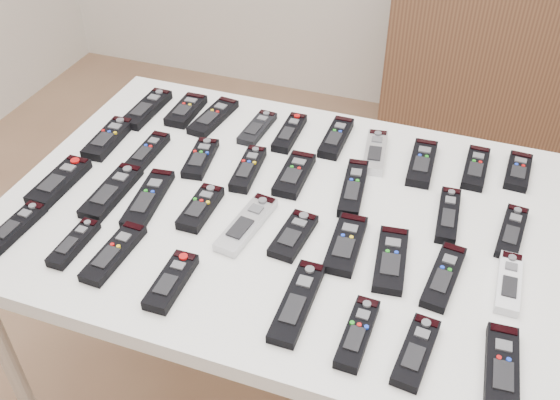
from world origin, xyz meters
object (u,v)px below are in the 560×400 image
(remote_4, at_px, (290,133))
(remote_20, at_px, (148,198))
(remote_8, at_px, (476,168))
(remote_31, at_px, (171,281))
(remote_2, at_px, (213,117))
(remote_35, at_px, (502,368))
(remote_10, at_px, (108,138))
(remote_11, at_px, (147,152))
(remote_17, at_px, (512,232))
(remote_19, at_px, (112,192))
(remote_32, at_px, (297,302))
(remote_0, at_px, (147,109))
(remote_25, at_px, (391,260))
(remote_21, at_px, (201,208))
(remote_27, at_px, (509,283))
(remote_15, at_px, (353,188))
(remote_22, at_px, (246,224))
(remote_26, at_px, (444,276))
(remote_7, at_px, (422,163))
(remote_13, at_px, (248,169))
(remote_23, at_px, (293,235))
(remote_18, at_px, (59,181))
(remote_6, at_px, (375,152))
(remote_24, at_px, (346,244))
(remote_16, at_px, (448,215))
(remote_33, at_px, (357,333))
(remote_1, at_px, (186,110))
(remote_14, at_px, (294,174))
(remote_30, at_px, (114,253))
(remote_9, at_px, (518,171))
(remote_5, at_px, (336,138))
(remote_29, at_px, (74,243))
(remote_28, at_px, (15,227))
(remote_34, at_px, (416,352))

(remote_4, height_order, remote_20, remote_4)
(remote_8, xyz_separation_m, remote_31, (-0.53, -0.59, 0.00))
(remote_2, distance_m, remote_35, 0.99)
(remote_10, xyz_separation_m, remote_11, (0.13, -0.02, -0.00))
(remote_17, relative_size, remote_20, 0.84)
(remote_19, distance_m, remote_32, 0.54)
(remote_0, distance_m, remote_10, 0.17)
(remote_25, xyz_separation_m, remote_35, (0.23, -0.20, 0.00))
(remote_21, xyz_separation_m, remote_27, (0.67, -0.00, -0.00))
(remote_15, height_order, remote_20, remote_15)
(remote_22, distance_m, remote_32, 0.25)
(remote_4, distance_m, remote_26, 0.60)
(remote_0, relative_size, remote_7, 1.07)
(remote_13, distance_m, remote_23, 0.26)
(remote_18, relative_size, remote_26, 1.00)
(remote_6, bearing_deg, remote_32, -100.63)
(remote_26, bearing_deg, remote_8, 93.45)
(remote_24, distance_m, remote_27, 0.33)
(remote_7, relative_size, remote_18, 0.99)
(remote_16, xyz_separation_m, remote_17, (0.14, -0.01, -0.00))
(remote_27, bearing_deg, remote_33, -138.50)
(remote_1, relative_size, remote_26, 0.84)
(remote_14, xyz_separation_m, remote_20, (-0.29, -0.20, -0.00))
(remote_2, relative_size, remote_20, 0.92)
(remote_26, relative_size, remote_30, 1.01)
(remote_0, height_order, remote_9, remote_0)
(remote_10, distance_m, remote_31, 0.56)
(remote_2, distance_m, remote_14, 0.34)
(remote_5, distance_m, remote_19, 0.58)
(remote_35, bearing_deg, remote_16, 107.25)
(remote_19, relative_size, remote_23, 1.34)
(remote_24, distance_m, remote_35, 0.39)
(remote_13, bearing_deg, remote_0, 151.10)
(remote_14, relative_size, remote_26, 0.92)
(remote_21, xyz_separation_m, remote_32, (0.29, -0.19, -0.00))
(remote_15, xyz_separation_m, remote_33, (0.11, -0.41, -0.00))
(remote_0, distance_m, remote_35, 1.14)
(remote_0, bearing_deg, remote_6, 1.85)
(remote_20, bearing_deg, remote_27, -6.64)
(remote_9, bearing_deg, remote_4, -174.50)
(remote_29, relative_size, remote_30, 0.80)
(remote_18, xyz_separation_m, remote_33, (0.78, -0.20, -0.00))
(remote_1, relative_size, remote_15, 0.77)
(remote_28, bearing_deg, remote_7, 36.41)
(remote_4, height_order, remote_27, remote_4)
(remote_18, relative_size, remote_24, 1.04)
(remote_11, height_order, remote_17, remote_11)
(remote_18, distance_m, remote_19, 0.14)
(remote_10, bearing_deg, remote_15, -1.37)
(remote_9, distance_m, remote_34, 0.63)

